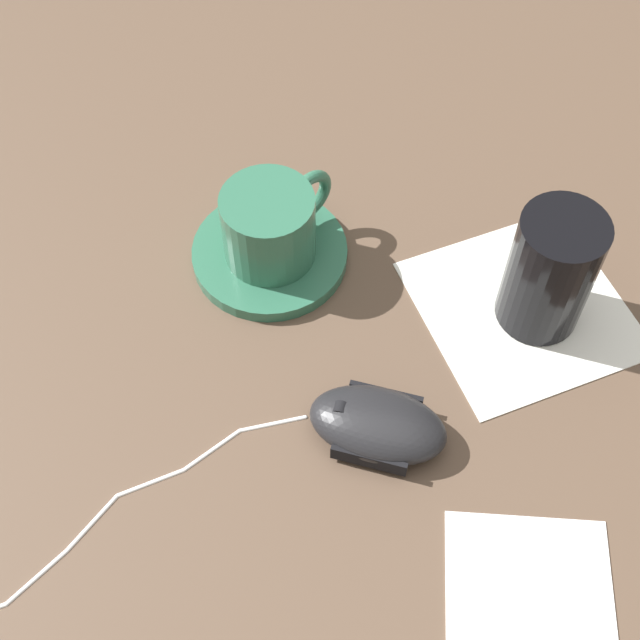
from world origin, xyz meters
name	(u,v)px	position (x,y,z in m)	size (l,w,h in m)	color
ground_plane	(431,372)	(0.00, 0.00, 0.00)	(3.00, 3.00, 0.00)	brown
saucer	(270,254)	(0.11, 0.13, 0.01)	(0.13, 0.13, 0.01)	#2D664C
coffee_cup	(271,225)	(0.11, 0.12, 0.04)	(0.09, 0.09, 0.06)	#2D664C
computer_mouse	(378,425)	(-0.05, 0.04, 0.02)	(0.08, 0.11, 0.03)	black
mouse_cable	(95,525)	(-0.12, 0.24, 0.00)	(0.16, 0.30, 0.00)	white
napkin_under_glass	(523,308)	(0.06, -0.08, 0.00)	(0.16, 0.16, 0.00)	silver
drinking_glass	(550,272)	(0.06, -0.09, 0.06)	(0.07, 0.07, 0.11)	black
napkin_spare	(530,596)	(-0.17, -0.06, 0.00)	(0.11, 0.11, 0.00)	white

